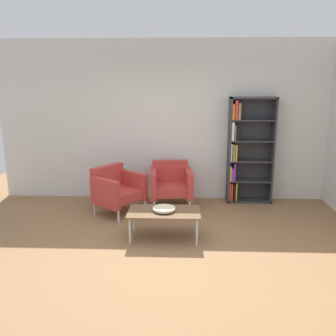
# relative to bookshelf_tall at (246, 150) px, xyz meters

# --- Properties ---
(ground_plane) EXTENTS (8.32, 8.32, 0.00)m
(ground_plane) POSITION_rel_bookshelf_tall_xyz_m (-1.32, -2.25, -0.95)
(ground_plane) COLOR olive
(plaster_back_panel) EXTENTS (6.40, 0.12, 2.90)m
(plaster_back_panel) POSITION_rel_bookshelf_tall_xyz_m (-1.32, 0.21, 0.50)
(plaster_back_panel) COLOR silver
(plaster_back_panel) RESTS_ON ground_plane
(bookshelf_tall) EXTENTS (0.80, 0.30, 1.90)m
(bookshelf_tall) POSITION_rel_bookshelf_tall_xyz_m (0.00, 0.00, 0.00)
(bookshelf_tall) COLOR #333338
(bookshelf_tall) RESTS_ON ground_plane
(coffee_table_low) EXTENTS (1.00, 0.56, 0.40)m
(coffee_table_low) POSITION_rel_bookshelf_tall_xyz_m (-1.40, -1.68, -0.59)
(coffee_table_low) COLOR brown
(coffee_table_low) RESTS_ON ground_plane
(decorative_bowl) EXTENTS (0.32, 0.32, 0.05)m
(decorative_bowl) POSITION_rel_bookshelf_tall_xyz_m (-1.40, -1.68, -0.52)
(decorative_bowl) COLOR beige
(decorative_bowl) RESTS_ON coffee_table_low
(armchair_corner_red) EXTENTS (0.94, 0.95, 0.78)m
(armchair_corner_red) POSITION_rel_bookshelf_tall_xyz_m (-2.24, -0.70, -0.54)
(armchair_corner_red) COLOR #B73833
(armchair_corner_red) RESTS_ON ground_plane
(armchair_near_window) EXTENTS (0.77, 0.72, 0.78)m
(armchair_near_window) POSITION_rel_bookshelf_tall_xyz_m (-1.35, -0.32, -0.54)
(armchair_near_window) COLOR #B73833
(armchair_near_window) RESTS_ON ground_plane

